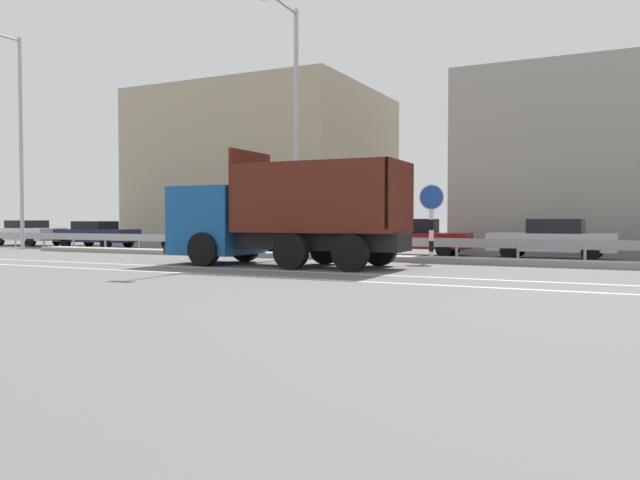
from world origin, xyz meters
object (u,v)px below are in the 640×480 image
(street_lamp_0, at_px, (18,134))
(parked_car_5, at_px, (553,239))
(street_lamp_1, at_px, (294,120))
(parked_car_1, at_px, (97,234))
(dump_truck, at_px, (260,224))
(parked_car_3, at_px, (289,236))
(median_road_sign, at_px, (431,220))
(parked_car_2, at_px, (201,236))
(parked_car_0, at_px, (28,233))
(parked_car_4, at_px, (415,237))

(street_lamp_0, bearing_deg, parked_car_5, 8.17)
(street_lamp_1, distance_m, parked_car_1, 14.42)
(dump_truck, relative_size, parked_car_5, 1.73)
(parked_car_3, bearing_deg, median_road_sign, -113.14)
(median_road_sign, height_order, parked_car_1, median_road_sign)
(dump_truck, height_order, parked_car_3, dump_truck)
(parked_car_1, bearing_deg, median_road_sign, 79.11)
(parked_car_2, height_order, parked_car_5, parked_car_5)
(dump_truck, height_order, parked_car_0, dump_truck)
(dump_truck, distance_m, parked_car_1, 15.61)
(street_lamp_1, relative_size, parked_car_1, 2.09)
(dump_truck, bearing_deg, parked_car_0, 68.83)
(parked_car_0, distance_m, parked_car_1, 5.59)
(street_lamp_1, xyz_separation_m, parked_car_4, (3.49, 3.73, -4.40))
(median_road_sign, bearing_deg, parked_car_2, 164.25)
(parked_car_0, bearing_deg, street_lamp_0, 50.17)
(dump_truck, bearing_deg, parked_car_4, -22.15)
(street_lamp_1, bearing_deg, parked_car_4, 46.87)
(parked_car_2, relative_size, parked_car_4, 0.98)
(parked_car_0, height_order, parked_car_4, parked_car_4)
(street_lamp_1, relative_size, parked_car_2, 2.15)
(dump_truck, bearing_deg, median_road_sign, -52.16)
(parked_car_1, relative_size, parked_car_5, 1.00)
(street_lamp_0, distance_m, street_lamp_1, 15.27)
(parked_car_4, distance_m, parked_car_5, 5.25)
(parked_car_0, xyz_separation_m, parked_car_4, (22.42, 0.21, 0.01))
(parked_car_0, bearing_deg, street_lamp_1, 82.29)
(median_road_sign, distance_m, street_lamp_1, 6.40)
(parked_car_0, xyz_separation_m, parked_car_1, (5.58, -0.35, -0.02))
(dump_truck, height_order, parked_car_4, dump_truck)
(median_road_sign, height_order, parked_car_3, median_road_sign)
(street_lamp_0, height_order, parked_car_3, street_lamp_0)
(median_road_sign, relative_size, parked_car_3, 0.60)
(median_road_sign, bearing_deg, parked_car_5, 44.76)
(parked_car_3, distance_m, parked_car_4, 5.55)
(parked_car_0, relative_size, parked_car_5, 0.99)
(median_road_sign, relative_size, parked_car_0, 0.59)
(parked_car_3, relative_size, parked_car_5, 0.98)
(dump_truck, xyz_separation_m, street_lamp_1, (-0.71, 3.58, 3.83))
(median_road_sign, height_order, parked_car_5, median_road_sign)
(street_lamp_0, distance_m, parked_car_0, 6.97)
(street_lamp_1, xyz_separation_m, parked_car_5, (8.73, 3.58, -4.40))
(parked_car_0, bearing_deg, parked_car_4, 93.35)
(parked_car_3, bearing_deg, parked_car_2, 86.23)
(dump_truck, distance_m, parked_car_2, 10.57)
(parked_car_0, distance_m, parked_car_4, 22.43)
(parked_car_3, xyz_separation_m, parked_car_5, (10.78, 0.36, 0.03))
(dump_truck, height_order, parked_car_2, dump_truck)
(street_lamp_1, xyz_separation_m, parked_car_1, (-13.35, 3.16, -4.43))
(parked_car_0, height_order, parked_car_3, parked_car_3)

